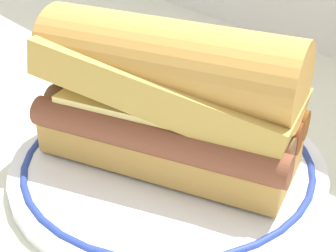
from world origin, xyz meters
TOP-DOWN VIEW (x-y plane):
  - ground_plane at (0.00, 0.00)m, footprint 1.50×1.50m
  - plate at (-0.02, 0.01)m, footprint 0.27×0.27m
  - sausage_sandwich at (-0.02, 0.01)m, footprint 0.23×0.17m

SIDE VIEW (x-z plane):
  - ground_plane at x=0.00m, z-range 0.00..0.00m
  - plate at x=-0.02m, z-range 0.00..0.02m
  - sausage_sandwich at x=-0.02m, z-range 0.01..0.13m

